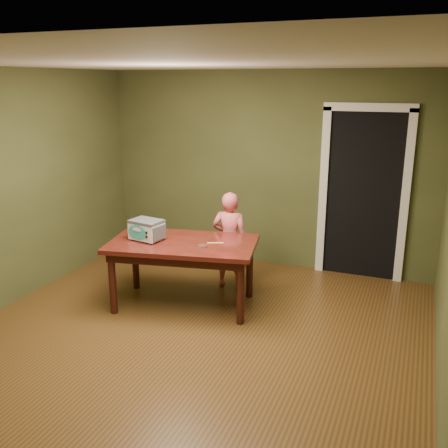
{
  "coord_description": "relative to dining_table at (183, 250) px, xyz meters",
  "views": [
    {
      "loc": [
        1.96,
        -3.84,
        2.45
      ],
      "look_at": [
        0.01,
        1.0,
        0.95
      ],
      "focal_mm": 40.0,
      "sensor_mm": 36.0,
      "label": 1
    }
  ],
  "objects": [
    {
      "name": "toy_oven",
      "position": [
        -0.4,
        -0.09,
        0.22
      ],
      "size": [
        0.4,
        0.3,
        0.23
      ],
      "rotation": [
        0.0,
        0.0,
        -0.16
      ],
      "color": "#4C4F54",
      "rests_on": "dining_table"
    },
    {
      "name": "spatula",
      "position": [
        0.35,
        0.08,
        0.1
      ],
      "size": [
        0.18,
        0.09,
        0.01
      ],
      "primitive_type": "cube",
      "rotation": [
        0.0,
        0.0,
        0.41
      ],
      "color": "#F4C66A",
      "rests_on": "dining_table"
    },
    {
      "name": "dining_table",
      "position": [
        0.0,
        0.0,
        0.0
      ],
      "size": [
        1.75,
        1.2,
        0.75
      ],
      "rotation": [
        0.0,
        0.0,
        0.2
      ],
      "color": "#3B110D",
      "rests_on": "floor"
    },
    {
      "name": "doorway",
      "position": [
        1.71,
        1.96,
        0.41
      ],
      "size": [
        1.1,
        0.66,
        2.25
      ],
      "color": "black",
      "rests_on": "ground"
    },
    {
      "name": "room_shell",
      "position": [
        0.41,
        -0.82,
        1.06
      ],
      "size": [
        4.52,
        5.02,
        2.61
      ],
      "color": "#4E532C",
      "rests_on": "ground"
    },
    {
      "name": "baking_pan",
      "position": [
        0.28,
        -0.08,
        0.11
      ],
      "size": [
        0.1,
        0.1,
        0.02
      ],
      "color": "silver",
      "rests_on": "dining_table"
    },
    {
      "name": "child",
      "position": [
        0.29,
        0.68,
        -0.05
      ],
      "size": [
        0.47,
        0.34,
        1.2
      ],
      "primitive_type": "imported",
      "rotation": [
        0.0,
        0.0,
        3.27
      ],
      "color": "#E25D66",
      "rests_on": "floor"
    },
    {
      "name": "floor",
      "position": [
        0.41,
        -0.82,
        -0.65
      ],
      "size": [
        5.0,
        5.0,
        0.0
      ],
      "primitive_type": "plane",
      "color": "brown",
      "rests_on": "ground"
    }
  ]
}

